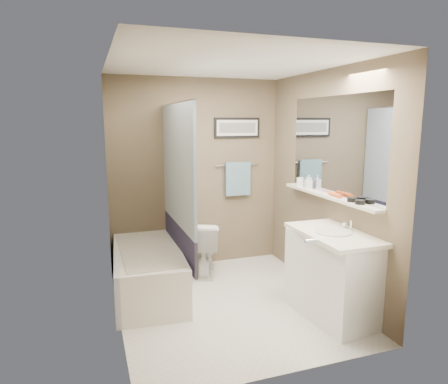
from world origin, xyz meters
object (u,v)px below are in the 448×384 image
object	(u,v)px
candle_bowl_near	(360,202)
candle_bowl_far	(352,200)
toilet	(204,247)
hair_brush_front	(335,195)
vanity	(332,277)
bathtub	(148,271)
soap_bottle	(308,182)
glass_jar	(300,182)

from	to	relation	value
candle_bowl_near	candle_bowl_far	world-z (taller)	same
toilet	candle_bowl_far	distance (m)	1.96
candle_bowl_near	hair_brush_front	size ratio (longest dim) A/B	0.41
vanity	candle_bowl_near	size ratio (longest dim) A/B	10.00
toilet	bathtub	bearing A→B (deg)	45.58
hair_brush_front	soap_bottle	xyz separation A→B (m)	(0.00, 0.52, 0.05)
candle_bowl_far	hair_brush_front	bearing A→B (deg)	90.00
toilet	glass_jar	xyz separation A→B (m)	(1.04, -0.47, 0.83)
toilet	soap_bottle	bearing A→B (deg)	166.62
candle_bowl_far	hair_brush_front	distance (m)	0.27
candle_bowl_far	vanity	bearing A→B (deg)	-174.04
toilet	soap_bottle	distance (m)	1.50
glass_jar	soap_bottle	world-z (taller)	soap_bottle
hair_brush_front	toilet	bearing A→B (deg)	131.47
candle_bowl_near	hair_brush_front	distance (m)	0.39
candle_bowl_far	soap_bottle	size ratio (longest dim) A/B	0.60
hair_brush_front	glass_jar	distance (m)	0.70
candle_bowl_far	soap_bottle	world-z (taller)	soap_bottle
vanity	candle_bowl_near	bearing A→B (deg)	-33.64
candle_bowl_far	bathtub	bearing A→B (deg)	148.87
vanity	soap_bottle	xyz separation A→B (m)	(0.19, 0.81, 0.79)
vanity	glass_jar	xyz separation A→B (m)	(0.19, 1.00, 0.77)
bathtub	soap_bottle	world-z (taller)	soap_bottle
bathtub	vanity	bearing A→B (deg)	-30.71
candle_bowl_far	hair_brush_front	xyz separation A→B (m)	(0.00, 0.27, 0.00)
bathtub	candle_bowl_far	world-z (taller)	candle_bowl_far
bathtub	glass_jar	bearing A→B (deg)	0.47
vanity	candle_bowl_far	distance (m)	0.76
vanity	hair_brush_front	distance (m)	0.81
candle_bowl_near	hair_brush_front	world-z (taller)	hair_brush_front
toilet	hair_brush_front	bearing A→B (deg)	150.54
soap_bottle	hair_brush_front	bearing A→B (deg)	-90.00
bathtub	toilet	world-z (taller)	toilet
candle_bowl_near	soap_bottle	distance (m)	0.91
glass_jar	soap_bottle	size ratio (longest dim) A/B	0.66
toilet	candle_bowl_far	size ratio (longest dim) A/B	7.45
vanity	candle_bowl_near	xyz separation A→B (m)	(0.19, -0.10, 0.73)
vanity	hair_brush_front	world-z (taller)	hair_brush_front
vanity	toilet	bearing A→B (deg)	114.74
hair_brush_front	soap_bottle	size ratio (longest dim) A/B	1.46
bathtub	toilet	bearing A→B (deg)	30.25
candle_bowl_far	glass_jar	size ratio (longest dim) A/B	0.90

